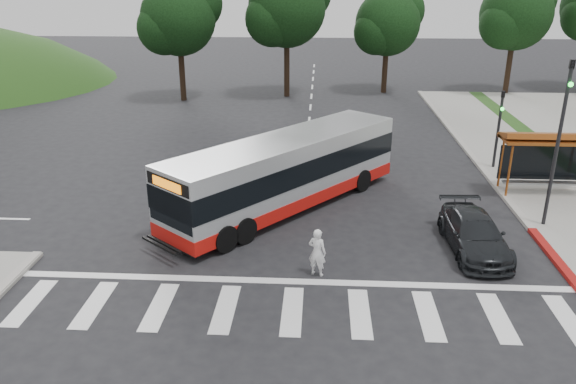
{
  "coord_description": "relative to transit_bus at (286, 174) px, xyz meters",
  "views": [
    {
      "loc": [
        0.69,
        -19.19,
        9.37
      ],
      "look_at": [
        -0.44,
        0.58,
        1.6
      ],
      "focal_mm": 35.0,
      "sensor_mm": 36.0,
      "label": 1
    }
  ],
  "objects": [
    {
      "name": "tree_ne_a",
      "position": [
        16.72,
        25.2,
        4.87
      ],
      "size": [
        6.16,
        5.74,
        9.3
      ],
      "color": "black",
      "rests_on": "parking_lot"
    },
    {
      "name": "pedestrian",
      "position": [
        1.36,
        -5.67,
        -0.69
      ],
      "size": [
        0.71,
        0.6,
        1.66
      ],
      "primitive_type": "imported",
      "rotation": [
        0.0,
        0.0,
        2.75
      ],
      "color": "white",
      "rests_on": "ground"
    },
    {
      "name": "curb_east",
      "position": [
        9.65,
        5.13,
        -1.45
      ],
      "size": [
        0.3,
        40.0,
        0.15
      ],
      "primitive_type": "cube",
      "color": "#9E9991",
      "rests_on": "ground"
    },
    {
      "name": "tree_north_a",
      "position": [
        -1.27,
        23.2,
        5.4
      ],
      "size": [
        6.6,
        6.15,
        10.17
      ],
      "color": "black",
      "rests_on": "ground"
    },
    {
      "name": "crosswalk_ladder",
      "position": [
        0.65,
        -7.87,
        -1.52
      ],
      "size": [
        18.0,
        2.6,
        0.01
      ],
      "primitive_type": "cube",
      "color": "silver",
      "rests_on": "ground"
    },
    {
      "name": "bus_shelter",
      "position": [
        11.45,
        2.24,
        0.83
      ],
      "size": [
        4.2,
        1.6,
        2.86
      ],
      "color": "#984A19",
      "rests_on": "sidewalk_east"
    },
    {
      "name": "transit_bus",
      "position": [
        0.0,
        0.0,
        0.0
      ],
      "size": [
        9.5,
        10.69,
        3.04
      ],
      "primitive_type": null,
      "rotation": [
        0.0,
        0.0,
        -0.69
      ],
      "color": "#B5B8BA",
      "rests_on": "ground"
    },
    {
      "name": "traffic_signal_ne_short",
      "position": [
        10.25,
        5.62,
        0.96
      ],
      "size": [
        0.18,
        0.37,
        4.0
      ],
      "color": "black",
      "rests_on": "ground"
    },
    {
      "name": "tree_north_c",
      "position": [
        -9.28,
        21.2,
        4.77
      ],
      "size": [
        6.16,
        5.74,
        9.3
      ],
      "color": "black",
      "rests_on": "ground"
    },
    {
      "name": "sidewalk_east",
      "position": [
        11.65,
        5.13,
        -1.46
      ],
      "size": [
        4.0,
        40.0,
        0.12
      ],
      "primitive_type": "cube",
      "color": "gray",
      "rests_on": "ground"
    },
    {
      "name": "dark_sedan",
      "position": [
        6.96,
        -3.57,
        -0.87
      ],
      "size": [
        2.04,
        4.6,
        1.31
      ],
      "primitive_type": "imported",
      "rotation": [
        0.0,
        0.0,
        0.05
      ],
      "color": "black",
      "rests_on": "ground"
    },
    {
      "name": "ground",
      "position": [
        0.65,
        -2.87,
        -1.52
      ],
      "size": [
        140.0,
        140.0,
        0.0
      ],
      "primitive_type": "plane",
      "color": "black",
      "rests_on": "ground"
    },
    {
      "name": "curb_east_red",
      "position": [
        9.65,
        -4.87,
        -1.45
      ],
      "size": [
        0.32,
        6.0,
        0.15
      ],
      "primitive_type": "cube",
      "color": "maroon",
      "rests_on": "ground"
    },
    {
      "name": "traffic_signal_ne_tall",
      "position": [
        10.25,
        -1.38,
        2.36
      ],
      "size": [
        0.18,
        0.37,
        6.5
      ],
      "color": "black",
      "rests_on": "ground"
    },
    {
      "name": "tree_north_b",
      "position": [
        6.72,
        25.19,
        4.14
      ],
      "size": [
        5.72,
        5.33,
        8.43
      ],
      "color": "black",
      "rests_on": "ground"
    }
  ]
}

